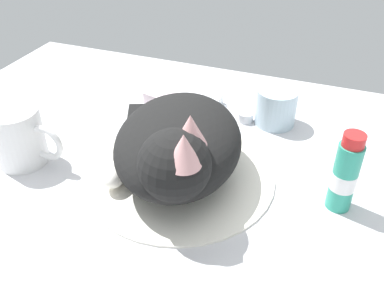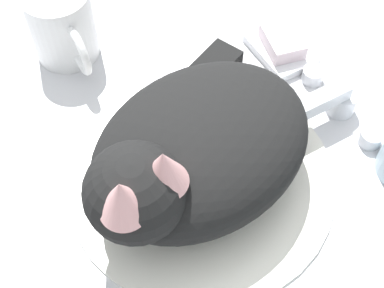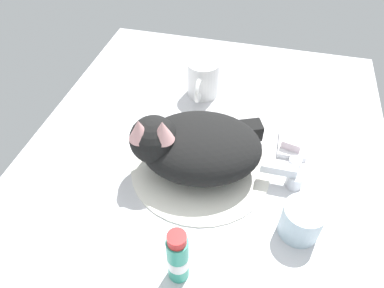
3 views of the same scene
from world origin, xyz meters
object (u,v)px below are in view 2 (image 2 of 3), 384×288
at_px(faucet, 336,102).
at_px(soap_bar, 283,41).
at_px(cat, 190,152).
at_px(coffee_mug, 63,26).

xyz_separation_m(faucet, soap_bar, (-0.12, 0.00, 0.00)).
height_order(faucet, cat, cat).
relative_size(coffee_mug, soap_bar, 2.10).
distance_m(cat, soap_bar, 0.24).
distance_m(cat, coffee_mug, 0.26).
bearing_deg(cat, faucet, 90.68).
bearing_deg(faucet, cat, -89.32).
bearing_deg(coffee_mug, cat, 8.45).
bearing_deg(cat, soap_bar, 119.65).
height_order(faucet, soap_bar, faucet).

